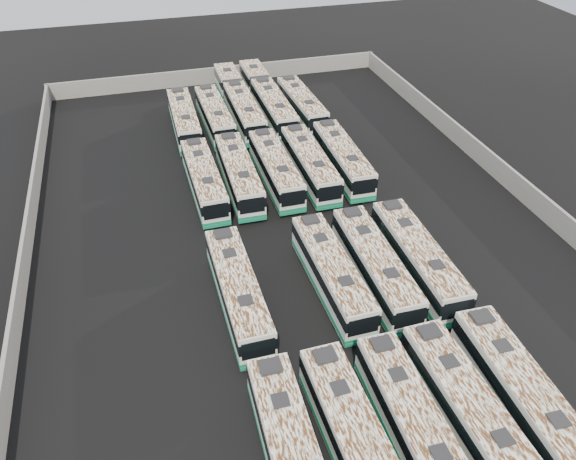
{
  "coord_description": "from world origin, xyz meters",
  "views": [
    {
      "loc": [
        -11.65,
        -38.4,
        29.45
      ],
      "look_at": [
        -1.12,
        -1.83,
        1.6
      ],
      "focal_mm": 35.0,
      "sensor_mm": 36.0,
      "label": 1
    }
  ],
  "objects_px": {
    "bus_front_far_right": "(522,397)",
    "bus_midback_left": "(239,174)",
    "bus_midfront_far_left": "(238,291)",
    "bus_midfront_center": "(332,273)",
    "bus_midback_right": "(310,164)",
    "bus_back_far_right": "(302,105)",
    "bus_back_left": "(215,116)",
    "bus_front_far_left": "(293,458)",
    "bus_front_right": "(469,414)",
    "bus_back_far_left": "(184,120)",
    "bus_back_right": "(267,98)",
    "bus_midback_far_right": "(342,159)",
    "bus_midfront_far_right": "(417,258)",
    "bus_back_center": "(239,101)",
    "bus_midfront_right": "(375,266)",
    "bus_midback_center": "(276,169)",
    "bus_front_center": "(414,427)",
    "bus_midback_far_left": "(204,180)",
    "bus_front_left": "(356,443)"
  },
  "relations": [
    {
      "from": "bus_back_center",
      "to": "bus_midfront_right",
      "type": "bearing_deg",
      "value": -83.81
    },
    {
      "from": "bus_midfront_center",
      "to": "bus_back_left",
      "type": "distance_m",
      "value": 30.4
    },
    {
      "from": "bus_midfront_center",
      "to": "bus_midback_far_right",
      "type": "xyz_separation_m",
      "value": [
        7.05,
        16.48,
        0.02
      ]
    },
    {
      "from": "bus_front_left",
      "to": "bus_back_center",
      "type": "xyz_separation_m",
      "value": [
        3.47,
        47.41,
        0.01
      ]
    },
    {
      "from": "bus_midback_left",
      "to": "bus_midback_far_right",
      "type": "bearing_deg",
      "value": 1.88
    },
    {
      "from": "bus_midfront_far_left",
      "to": "bus_midfront_center",
      "type": "relative_size",
      "value": 1.01
    },
    {
      "from": "bus_midback_far_left",
      "to": "bus_midback_right",
      "type": "relative_size",
      "value": 0.99
    },
    {
      "from": "bus_front_far_left",
      "to": "bus_front_center",
      "type": "height_order",
      "value": "bus_front_far_left"
    },
    {
      "from": "bus_back_left",
      "to": "bus_front_far_right",
      "type": "bearing_deg",
      "value": -77.28
    },
    {
      "from": "bus_midback_right",
      "to": "bus_midback_far_right",
      "type": "relative_size",
      "value": 1.0
    },
    {
      "from": "bus_midfront_center",
      "to": "bus_back_right",
      "type": "bearing_deg",
      "value": 83.2
    },
    {
      "from": "bus_midfront_far_left",
      "to": "bus_midfront_right",
      "type": "xyz_separation_m",
      "value": [
        10.7,
        -0.13,
        0.02
      ]
    },
    {
      "from": "bus_midback_left",
      "to": "bus_back_left",
      "type": "bearing_deg",
      "value": 90.62
    },
    {
      "from": "bus_front_left",
      "to": "bus_midback_right",
      "type": "distance_m",
      "value": 31.03
    },
    {
      "from": "bus_front_far_left",
      "to": "bus_front_center",
      "type": "relative_size",
      "value": 1.02
    },
    {
      "from": "bus_midfront_center",
      "to": "bus_midback_far_left",
      "type": "xyz_separation_m",
      "value": [
        -7.09,
        16.26,
        -0.0
      ]
    },
    {
      "from": "bus_midfront_far_right",
      "to": "bus_midback_right",
      "type": "distance_m",
      "value": 16.87
    },
    {
      "from": "bus_back_left",
      "to": "bus_back_far_right",
      "type": "distance_m",
      "value": 10.58
    },
    {
      "from": "bus_front_center",
      "to": "bus_back_far_right",
      "type": "xyz_separation_m",
      "value": [
        6.99,
        44.12,
        0.02
      ]
    },
    {
      "from": "bus_front_far_right",
      "to": "bus_midback_left",
      "type": "bearing_deg",
      "value": 111.12
    },
    {
      "from": "bus_midback_center",
      "to": "bus_front_right",
      "type": "bearing_deg",
      "value": -83.58
    },
    {
      "from": "bus_back_left",
      "to": "bus_front_far_left",
      "type": "bearing_deg",
      "value": -95.52
    },
    {
      "from": "bus_midfront_far_left",
      "to": "bus_midback_left",
      "type": "distance_m",
      "value": 16.7
    },
    {
      "from": "bus_midfront_far_left",
      "to": "bus_back_right",
      "type": "distance_m",
      "value": 35.15
    },
    {
      "from": "bus_midfront_far_left",
      "to": "bus_midback_right",
      "type": "relative_size",
      "value": 1.0
    },
    {
      "from": "bus_front_far_right",
      "to": "bus_midback_far_right",
      "type": "bearing_deg",
      "value": 91.51
    },
    {
      "from": "bus_midback_left",
      "to": "bus_midback_right",
      "type": "relative_size",
      "value": 1.01
    },
    {
      "from": "bus_front_far_right",
      "to": "bus_back_far_right",
      "type": "height_order",
      "value": "bus_front_far_right"
    },
    {
      "from": "bus_midfront_far_right",
      "to": "bus_back_far_right",
      "type": "bearing_deg",
      "value": 91.16
    },
    {
      "from": "bus_back_far_left",
      "to": "bus_midback_far_left",
      "type": "bearing_deg",
      "value": -89.0
    },
    {
      "from": "bus_midfront_center",
      "to": "bus_back_right",
      "type": "relative_size",
      "value": 0.62
    },
    {
      "from": "bus_front_center",
      "to": "bus_midback_far_right",
      "type": "bearing_deg",
      "value": 77.84
    },
    {
      "from": "bus_midback_right",
      "to": "bus_back_far_right",
      "type": "relative_size",
      "value": 1.01
    },
    {
      "from": "bus_midback_left",
      "to": "bus_midback_right",
      "type": "distance_m",
      "value": 7.2
    },
    {
      "from": "bus_front_right",
      "to": "bus_midfront_far_right",
      "type": "relative_size",
      "value": 0.98
    },
    {
      "from": "bus_back_left",
      "to": "bus_back_far_right",
      "type": "relative_size",
      "value": 1.0
    },
    {
      "from": "bus_midfront_far_right",
      "to": "bus_midback_far_left",
      "type": "relative_size",
      "value": 1.04
    },
    {
      "from": "bus_midfront_far_left",
      "to": "bus_midback_right",
      "type": "distance_m",
      "value": 19.51
    },
    {
      "from": "bus_front_far_left",
      "to": "bus_front_right",
      "type": "distance_m",
      "value": 10.59
    },
    {
      "from": "bus_front_right",
      "to": "bus_midfront_right",
      "type": "height_order",
      "value": "bus_midfront_right"
    },
    {
      "from": "bus_midback_right",
      "to": "bus_back_right",
      "type": "relative_size",
      "value": 0.63
    },
    {
      "from": "bus_front_far_left",
      "to": "bus_front_center",
      "type": "xyz_separation_m",
      "value": [
        7.16,
        -0.06,
        -0.03
      ]
    },
    {
      "from": "bus_back_far_left",
      "to": "bus_back_right",
      "type": "relative_size",
      "value": 0.63
    },
    {
      "from": "bus_front_far_left",
      "to": "bus_back_right",
      "type": "relative_size",
      "value": 0.63
    },
    {
      "from": "bus_front_far_right",
      "to": "bus_midfront_far_right",
      "type": "distance_m",
      "value": 13.61
    },
    {
      "from": "bus_midback_far_right",
      "to": "bus_back_far_left",
      "type": "xyz_separation_m",
      "value": [
        -14.19,
        13.66,
        -0.02
      ]
    },
    {
      "from": "bus_front_far_left",
      "to": "bus_midfront_right",
      "type": "bearing_deg",
      "value": 53.47
    },
    {
      "from": "bus_front_left",
      "to": "bus_midback_far_left",
      "type": "xyz_separation_m",
      "value": [
        -3.56,
        30.18,
        -0.02
      ]
    },
    {
      "from": "bus_midback_center",
      "to": "bus_midfront_right",
      "type": "bearing_deg",
      "value": -78.16
    },
    {
      "from": "bus_midfront_far_right",
      "to": "bus_midback_center",
      "type": "relative_size",
      "value": 1.03
    }
  ]
}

